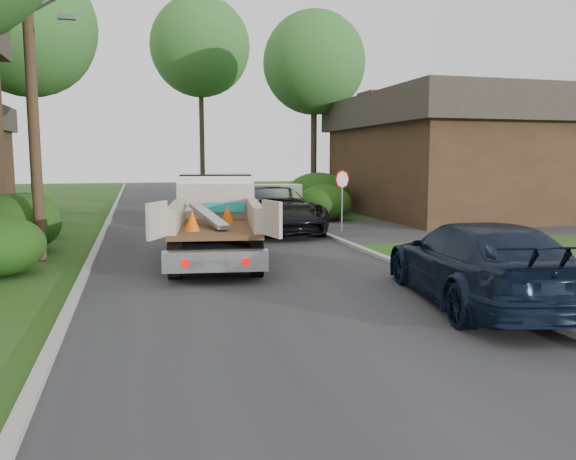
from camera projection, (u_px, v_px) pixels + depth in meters
The scene contains 18 objects.
ground at pixel (266, 287), 12.80m from camera, with size 120.00×120.00×0.00m, color #274C15.
road at pixel (210, 232), 22.38m from camera, with size 8.00×90.00×0.02m, color #28282B.
side_street at pixel (488, 226), 24.51m from camera, with size 16.00×7.00×0.02m, color #28282B.
curb_left at pixel (102, 234), 21.31m from camera, with size 0.20×90.00×0.12m, color #9E9E99.
curb_right at pixel (308, 228), 23.43m from camera, with size 0.20×90.00×0.12m, color #9E9E99.
stop_sign at pixel (342, 187), 22.54m from camera, with size 0.71×0.32×2.48m.
utility_pole at pixel (32, 77), 15.51m from camera, with size 2.42×1.25×10.00m.
house_right at pixel (449, 154), 29.17m from camera, with size 9.72×12.96×6.20m.
hedge_left_b at pixel (13, 224), 17.23m from camera, with size 2.86×2.86×1.87m, color #1A3C0D.
hedge_left_c at pixel (24, 216), 20.52m from camera, with size 2.60×2.60×1.70m, color #1A3C0D.
hedge_right_a at pixel (324, 203), 26.64m from camera, with size 2.60×2.60×1.70m, color #1A3C0D.
hedge_right_b at pixel (318, 193), 29.66m from camera, with size 3.38×3.38×2.21m, color #1A3C0D.
tree_left_far at pixel (26, 27), 26.02m from camera, with size 6.40×6.40×12.20m.
tree_right_far at pixel (314, 63), 32.83m from camera, with size 6.00×6.00×11.50m.
tree_center_far at pixel (200, 47), 40.67m from camera, with size 7.20×7.20×14.60m.
flatbed_truck at pixel (216, 212), 16.76m from camera, with size 3.55×6.76×2.45m.
black_pickup at pixel (272, 209), 22.40m from camera, with size 3.06×6.63×1.84m, color black.
navy_suv at pixel (477, 263), 11.28m from camera, with size 2.35×5.79×1.68m, color black.
Camera 1 is at (-2.77, -12.23, 2.91)m, focal length 35.00 mm.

